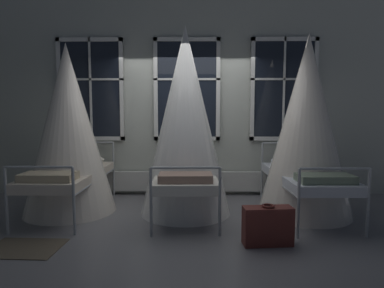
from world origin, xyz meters
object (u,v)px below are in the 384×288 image
cot_third (306,128)px  suitcase_dark (268,226)px  cot_second (185,124)px  cot_first (69,131)px

cot_third → suitcase_dark: bearing=144.3°
cot_second → suitcase_dark: 1.92m
cot_first → cot_third: size_ratio=0.96×
cot_first → suitcase_dark: cot_first is taller
suitcase_dark → cot_third: bearing=50.3°
cot_second → cot_third: size_ratio=1.05×
cot_third → suitcase_dark: cot_third is taller
cot_second → cot_third: bearing=-93.0°
cot_first → cot_second: 1.77m
cot_second → cot_first: bearing=87.4°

